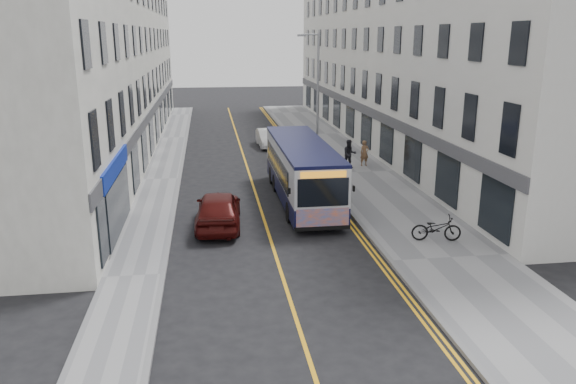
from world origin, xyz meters
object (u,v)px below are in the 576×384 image
object	(u,v)px
streetlamp	(316,96)
bicycle	(436,228)
city_bus	(302,170)
car_white	(268,138)
car_maroon	(218,209)
pedestrian_far	(349,154)
pedestrian_near	(365,153)

from	to	relation	value
streetlamp	bicycle	world-z (taller)	streetlamp
streetlamp	city_bus	bearing A→B (deg)	-106.10
streetlamp	car_white	distance (m)	8.30
city_bus	car_maroon	size ratio (longest dim) A/B	2.19
pedestrian_far	pedestrian_near	bearing A→B (deg)	25.41
streetlamp	car_maroon	size ratio (longest dim) A/B	1.73
bicycle	streetlamp	bearing A→B (deg)	19.21
bicycle	car_white	bearing A→B (deg)	22.04
pedestrian_near	streetlamp	bearing A→B (deg)	162.63
streetlamp	pedestrian_near	world-z (taller)	streetlamp
city_bus	car_white	size ratio (longest dim) A/B	2.63
bicycle	car_white	xyz separation A→B (m)	(-4.39, 20.59, 0.01)
pedestrian_near	pedestrian_far	size ratio (longest dim) A/B	0.90
streetlamp	city_bus	world-z (taller)	streetlamp
car_maroon	pedestrian_near	bearing A→B (deg)	-129.53
city_bus	car_white	xyz separation A→B (m)	(-0.14, 14.21, -0.97)
city_bus	pedestrian_far	size ratio (longest dim) A/B	5.86
bicycle	pedestrian_near	distance (m)	13.08
pedestrian_far	car_white	distance (m)	9.02
pedestrian_far	car_maroon	xyz separation A→B (m)	(-8.05, -9.34, -0.20)
city_bus	car_maroon	xyz separation A→B (m)	(-4.11, -3.17, -0.82)
pedestrian_near	car_white	distance (m)	9.13
pedestrian_far	bicycle	bearing A→B (deg)	-88.30
car_white	pedestrian_near	bearing A→B (deg)	-57.85
city_bus	streetlamp	bearing A→B (deg)	73.90
pedestrian_near	car_maroon	bearing A→B (deg)	-141.35
pedestrian_far	car_maroon	bearing A→B (deg)	-130.48
pedestrian_near	car_white	world-z (taller)	pedestrian_near
city_bus	bicycle	size ratio (longest dim) A/B	5.27
pedestrian_far	city_bus	bearing A→B (deg)	-122.27
pedestrian_far	car_maroon	world-z (taller)	pedestrian_far
streetlamp	car_maroon	world-z (taller)	streetlamp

